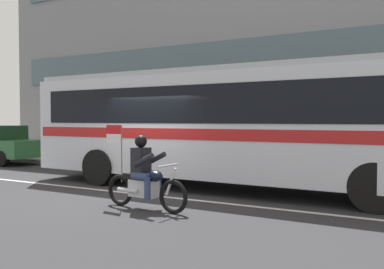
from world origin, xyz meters
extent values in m
plane|color=#2B2B2D|center=(0.00, 0.00, 0.00)|extent=(60.00, 60.00, 0.00)
cube|color=#A39E93|center=(0.00, 5.10, 0.07)|extent=(28.00, 3.80, 0.15)
cube|color=silver|center=(0.00, -0.60, 0.00)|extent=(26.60, 0.14, 0.01)
cube|color=gray|center=(0.00, 7.40, 6.45)|extent=(28.00, 0.80, 12.91)
cube|color=#4C606B|center=(0.00, 6.96, 4.52)|extent=(25.76, 0.10, 1.40)
cube|color=silver|center=(2.10, 1.20, 1.73)|extent=(12.58, 2.73, 2.70)
cube|color=black|center=(2.10, 1.20, 2.28)|extent=(11.57, 2.76, 0.96)
cube|color=red|center=(2.10, 1.20, 1.53)|extent=(12.33, 2.76, 0.28)
cube|color=#ADB1BA|center=(2.10, 1.20, 3.14)|extent=(12.32, 2.60, 0.16)
cylinder|color=black|center=(-1.79, 0.02, 0.52)|extent=(1.04, 0.30, 1.04)
cylinder|color=black|center=(5.54, 0.02, 0.52)|extent=(1.04, 0.30, 1.04)
torus|color=black|center=(2.03, -2.06, 0.34)|extent=(0.69, 0.14, 0.69)
torus|color=black|center=(0.59, -1.95, 0.34)|extent=(0.69, 0.14, 0.69)
cube|color=silver|center=(1.26, -2.00, 0.44)|extent=(0.66, 0.33, 0.36)
ellipsoid|color=black|center=(1.51, -2.02, 0.72)|extent=(0.50, 0.32, 0.24)
cube|color=black|center=(1.06, -1.99, 0.69)|extent=(0.58, 0.30, 0.12)
cylinder|color=silver|center=(1.97, -2.06, 0.65)|extent=(0.28, 0.08, 0.58)
cylinder|color=silver|center=(1.89, -2.05, 0.96)|extent=(0.09, 0.64, 0.04)
cylinder|color=silver|center=(0.95, -2.14, 0.39)|extent=(0.56, 0.13, 0.09)
cube|color=black|center=(1.19, -2.00, 1.02)|extent=(0.31, 0.38, 0.56)
sphere|color=black|center=(1.19, -2.00, 1.44)|extent=(0.26, 0.26, 0.26)
cylinder|color=navy|center=(1.35, -1.83, 0.72)|extent=(0.43, 0.18, 0.15)
cylinder|color=navy|center=(1.52, -1.84, 0.48)|extent=(0.13, 0.13, 0.46)
cylinder|color=navy|center=(1.32, -2.19, 0.72)|extent=(0.43, 0.18, 0.15)
cylinder|color=navy|center=(1.50, -2.20, 0.48)|extent=(0.13, 0.13, 0.46)
cylinder|color=black|center=(1.45, -1.82, 1.06)|extent=(0.52, 0.15, 0.32)
cylinder|color=black|center=(1.41, -2.21, 1.06)|extent=(0.52, 0.15, 0.32)
cylinder|color=olive|center=(0.64, -1.95, 1.15)|extent=(0.02, 0.02, 1.25)
cube|color=red|center=(0.41, -1.93, 1.68)|extent=(0.44, 0.05, 0.20)
cube|color=white|center=(0.41, -1.93, 1.47)|extent=(0.44, 0.05, 0.20)
cylinder|color=black|center=(-8.45, 1.75, 0.32)|extent=(0.64, 0.22, 0.64)
cylinder|color=gold|center=(-5.72, 3.99, 0.44)|extent=(0.22, 0.22, 0.58)
sphere|color=gold|center=(-5.72, 3.99, 0.80)|extent=(0.20, 0.20, 0.20)
cylinder|color=gold|center=(-5.72, 3.85, 0.47)|extent=(0.09, 0.10, 0.09)
camera|label=1|loc=(6.49, -9.18, 1.89)|focal=39.40mm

